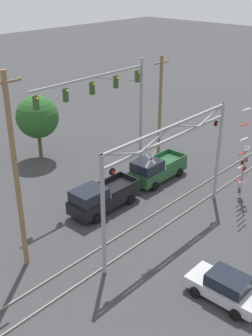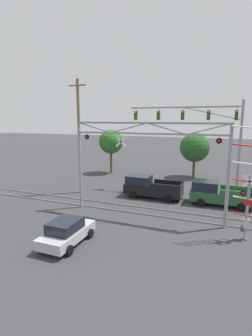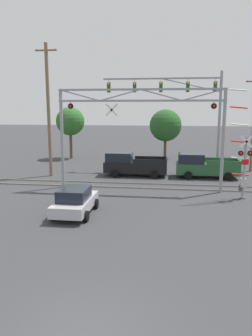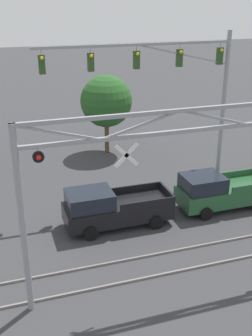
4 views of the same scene
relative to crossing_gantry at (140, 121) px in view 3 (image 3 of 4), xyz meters
name	(u,v)px [view 3 (image 3 of 4)]	position (x,y,z in m)	size (l,w,h in m)	color
ground_plane	(84,335)	(0.01, -15.39, -4.86)	(200.00, 200.00, 0.00)	#38383A
rail_track_near	(140,188)	(0.01, 0.28, -4.81)	(80.00, 0.08, 0.10)	gray
rail_track_far	(142,184)	(0.01, 1.72, -4.81)	(80.00, 0.08, 0.10)	gray
crossing_gantry	(140,121)	(0.00, 0.00, 0.00)	(11.50, 0.27, 7.08)	gray
crossing_signal_mast	(243,164)	(6.74, -1.43, -2.61)	(1.65, 0.35, 6.95)	gray
traffic_signal_span	(188,101)	(3.64, 7.77, 1.48)	(10.69, 0.39, 8.97)	gray
pickup_truck_lead	(132,164)	(-1.08, 4.83, -3.89)	(5.33, 2.19, 2.02)	black
pickup_truck_following	(204,166)	(4.94, 4.87, -3.89)	(5.12, 2.19, 2.02)	#23512D
sedan_waiting	(75,201)	(-3.00, -5.94, -4.11)	(2.02, 3.81, 1.50)	#B7B7BC
utility_pole_left	(48,110)	(-8.01, 3.85, 0.76)	(1.80, 0.28, 10.95)	brown
background_tree_beyond_span	(166,126)	(1.55, 15.07, -1.09)	(3.63, 3.63, 5.61)	brown
background_tree_far_left_verge	(70,121)	(-9.21, 13.63, -0.63)	(3.22, 3.22, 5.87)	brown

